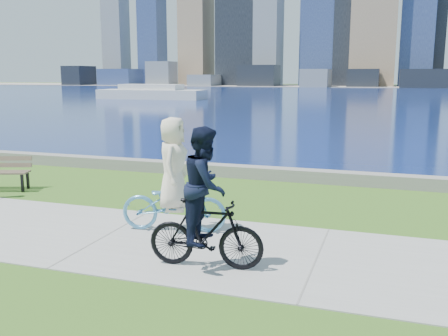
% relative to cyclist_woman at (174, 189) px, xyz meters
% --- Properties ---
extents(ground, '(320.00, 320.00, 0.00)m').
position_rel_cyclist_woman_xyz_m(ground, '(-1.11, -0.69, -0.85)').
color(ground, '#2E5616').
rests_on(ground, ground).
extents(concrete_path, '(80.00, 3.50, 0.02)m').
position_rel_cyclist_woman_xyz_m(concrete_path, '(-1.11, -0.69, -0.84)').
color(concrete_path, gray).
rests_on(concrete_path, ground).
extents(seawall, '(90.00, 0.50, 0.35)m').
position_rel_cyclist_woman_xyz_m(seawall, '(-1.11, 5.51, -0.68)').
color(seawall, slate).
rests_on(seawall, ground).
extents(bay_water, '(320.00, 131.00, 0.01)m').
position_rel_cyclist_woman_xyz_m(bay_water, '(-1.11, 71.31, -0.85)').
color(bay_water, '#0C1C50').
rests_on(bay_water, ground).
extents(far_shore, '(320.00, 30.00, 0.12)m').
position_rel_cyclist_woman_xyz_m(far_shore, '(-1.11, 129.31, -0.79)').
color(far_shore, gray).
rests_on(far_shore, ground).
extents(ferry_near, '(13.72, 3.92, 1.86)m').
position_rel_cyclist_woman_xyz_m(ferry_near, '(-25.01, 48.74, -0.08)').
color(ferry_near, silver).
rests_on(ferry_near, ground).
extents(cyclist_woman, '(1.10, 2.18, 2.24)m').
position_rel_cyclist_woman_xyz_m(cyclist_woman, '(0.00, 0.00, 0.00)').
color(cyclist_woman, '#4E92BF').
rests_on(cyclist_woman, ground).
extents(cyclist_man, '(0.77, 1.90, 2.26)m').
position_rel_cyclist_woman_xyz_m(cyclist_man, '(1.26, -1.58, 0.12)').
color(cyclist_man, black).
rests_on(cyclist_man, ground).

